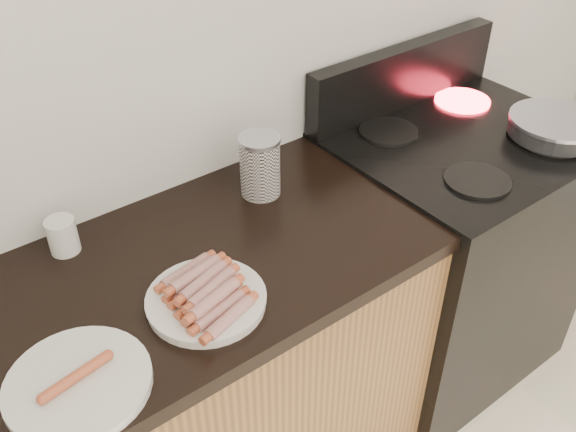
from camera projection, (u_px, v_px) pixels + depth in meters
wall_back at (173, 41)px, 1.52m from camera, size 4.00×0.04×2.60m
stove at (446, 254)px, 2.20m from camera, size 0.76×0.65×0.91m
stove_panel at (404, 76)px, 2.05m from camera, size 0.76×0.06×0.20m
burner_near_left at (478, 181)px, 1.73m from camera, size 0.18×0.18×0.01m
burner_near_right at (552, 142)px, 1.90m from camera, size 0.18×0.18×0.01m
burner_far_left at (388, 131)px, 1.95m from camera, size 0.18×0.18×0.01m
burner_far_right at (462, 101)px, 2.11m from camera, size 0.18×0.18×0.01m
frying_pan at (556, 126)px, 1.90m from camera, size 0.28×0.45×0.06m
main_plate at (206, 302)px, 1.37m from camera, size 0.34×0.34×0.02m
side_plate at (78, 383)px, 1.20m from camera, size 0.34×0.34×0.02m
hotdog_pile at (205, 291)px, 1.35m from camera, size 0.13×0.23×0.05m
plain_sausages at (76, 376)px, 1.18m from camera, size 0.14×0.04×0.02m
canister at (260, 166)px, 1.66m from camera, size 0.11×0.11×0.17m
mug at (63, 236)px, 1.50m from camera, size 0.09×0.09×0.09m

